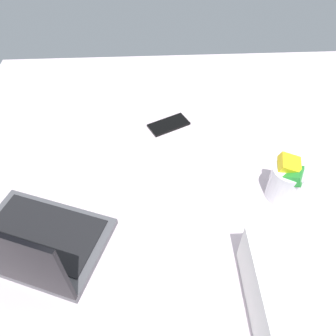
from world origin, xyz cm
name	(u,v)px	position (x,y,z in cm)	size (l,w,h in cm)	color
bed_mattress	(228,186)	(0.00, 0.00, 9.00)	(180.00, 140.00, 18.00)	silver
laptop	(30,243)	(55.19, 26.67, 22.41)	(39.01, 33.21, 23.00)	#4C4C51
snack_cup	(286,181)	(-12.13, 11.62, 24.13)	(9.35, 9.94, 14.56)	silver
cell_phone	(169,125)	(18.74, -21.30, 18.40)	(6.80, 14.00, 0.80)	black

